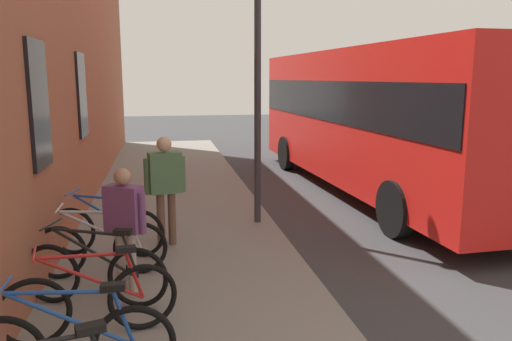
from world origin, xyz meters
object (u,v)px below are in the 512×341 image
(bicycle_by_door, at_px, (91,302))
(pedestrian_crossing_street, at_px, (124,217))
(pedestrian_by_facade, at_px, (165,180))
(street_lamp, at_px, (258,59))
(bicycle_end_of_row, at_px, (94,273))
(city_bus, at_px, (375,112))
(bicycle_far_end, at_px, (107,230))
(bicycle_beside_lamp, at_px, (101,248))

(bicycle_by_door, height_order, pedestrian_crossing_street, pedestrian_crossing_street)
(bicycle_by_door, height_order, pedestrian_by_facade, pedestrian_by_facade)
(street_lamp, bearing_deg, bicycle_end_of_row, 140.81)
(street_lamp, bearing_deg, pedestrian_crossing_street, 141.25)
(bicycle_end_of_row, relative_size, city_bus, 0.16)
(bicycle_by_door, xyz_separation_m, bicycle_far_end, (2.48, 0.10, 0.00))
(city_bus, xyz_separation_m, pedestrian_crossing_street, (-5.14, 5.46, -0.85))
(bicycle_by_door, height_order, bicycle_beside_lamp, same)
(city_bus, distance_m, pedestrian_crossing_street, 7.55)
(bicycle_end_of_row, bearing_deg, bicycle_by_door, -175.45)
(bicycle_end_of_row, relative_size, pedestrian_crossing_street, 1.11)
(bicycle_end_of_row, bearing_deg, street_lamp, -39.19)
(bicycle_by_door, xyz_separation_m, pedestrian_crossing_street, (1.15, -0.27, 0.56))
(bicycle_far_end, bearing_deg, bicycle_by_door, -177.80)
(city_bus, bearing_deg, bicycle_far_end, 123.22)
(bicycle_beside_lamp, bearing_deg, bicycle_far_end, 0.09)
(bicycle_end_of_row, distance_m, street_lamp, 4.70)
(pedestrian_by_facade, bearing_deg, bicycle_beside_lamp, 142.79)
(bicycle_end_of_row, xyz_separation_m, street_lamp, (3.06, -2.49, 2.55))
(bicycle_beside_lamp, xyz_separation_m, city_bus, (4.62, -5.83, 1.41))
(bicycle_by_door, distance_m, pedestrian_crossing_street, 1.31)
(bicycle_far_end, bearing_deg, pedestrian_crossing_street, -164.49)
(city_bus, bearing_deg, bicycle_end_of_row, 133.58)
(bicycle_beside_lamp, distance_m, pedestrian_crossing_street, 0.85)
(bicycle_by_door, height_order, bicycle_far_end, same)
(pedestrian_crossing_street, bearing_deg, city_bus, -46.70)
(bicycle_far_end, relative_size, pedestrian_crossing_street, 1.11)
(bicycle_far_end, bearing_deg, pedestrian_by_facade, -68.30)
(bicycle_beside_lamp, xyz_separation_m, pedestrian_crossing_street, (-0.52, -0.37, 0.56))
(bicycle_end_of_row, relative_size, bicycle_beside_lamp, 0.97)
(pedestrian_by_facade, bearing_deg, bicycle_by_door, 164.58)
(pedestrian_by_facade, relative_size, pedestrian_crossing_street, 1.11)
(bicycle_by_door, relative_size, bicycle_beside_lamp, 0.99)
(bicycle_end_of_row, bearing_deg, pedestrian_by_facade, -22.38)
(bicycle_far_end, relative_size, street_lamp, 0.35)
(bicycle_end_of_row, xyz_separation_m, city_bus, (5.51, -5.79, 1.41))
(city_bus, xyz_separation_m, street_lamp, (-2.45, 3.30, 1.14))
(street_lamp, bearing_deg, bicycle_far_end, 118.33)
(bicycle_by_door, height_order, bicycle_end_of_row, same)
(bicycle_beside_lamp, bearing_deg, bicycle_by_door, -176.79)
(pedestrian_crossing_street, bearing_deg, bicycle_end_of_row, 137.81)
(pedestrian_crossing_street, bearing_deg, bicycle_by_door, 166.66)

